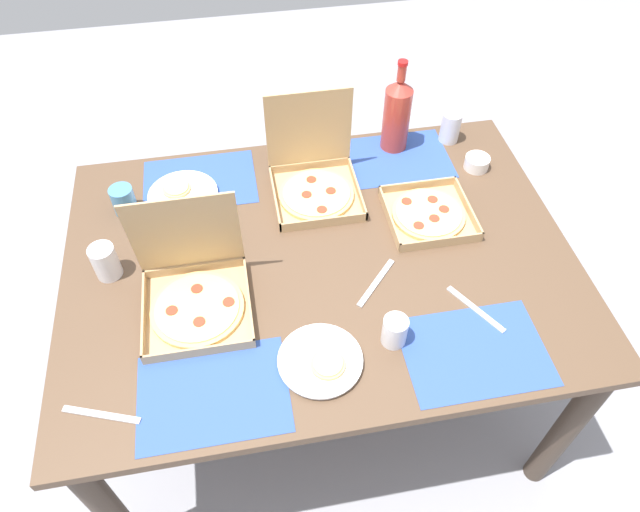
# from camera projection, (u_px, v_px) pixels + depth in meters

# --- Properties ---
(ground_plane) EXTENTS (6.00, 6.00, 0.00)m
(ground_plane) POSITION_uv_depth(u_px,v_px,m) (320.00, 382.00, 2.23)
(ground_plane) COLOR gray
(dining_table) EXTENTS (1.46, 1.07, 0.75)m
(dining_table) POSITION_uv_depth(u_px,v_px,m) (320.00, 278.00, 1.74)
(dining_table) COLOR #3F3328
(dining_table) RESTS_ON ground_plane
(placemat_near_left) EXTENTS (0.36, 0.26, 0.00)m
(placemat_near_left) POSITION_uv_depth(u_px,v_px,m) (213.00, 393.00, 1.38)
(placemat_near_left) COLOR #2D4C9E
(placemat_near_left) RESTS_ON dining_table
(placemat_near_right) EXTENTS (0.36, 0.26, 0.00)m
(placemat_near_right) POSITION_uv_depth(u_px,v_px,m) (475.00, 351.00, 1.45)
(placemat_near_right) COLOR #2D4C9E
(placemat_near_right) RESTS_ON dining_table
(placemat_far_left) EXTENTS (0.36, 0.26, 0.00)m
(placemat_far_left) POSITION_uv_depth(u_px,v_px,m) (200.00, 182.00, 1.87)
(placemat_far_left) COLOR #2D4C9E
(placemat_far_left) RESTS_ON dining_table
(placemat_far_right) EXTENTS (0.36, 0.26, 0.00)m
(placemat_far_right) POSITION_uv_depth(u_px,v_px,m) (396.00, 158.00, 1.94)
(placemat_far_right) COLOR #2D4C9E
(placemat_far_right) RESTS_ON dining_table
(pizza_box_edge_far) EXTENTS (0.28, 0.28, 0.32)m
(pizza_box_edge_far) POSITION_uv_depth(u_px,v_px,m) (195.00, 292.00, 1.51)
(pizza_box_edge_far) COLOR tan
(pizza_box_edge_far) RESTS_ON dining_table
(pizza_box_center) EXTENTS (0.25, 0.25, 0.04)m
(pizza_box_center) POSITION_uv_depth(u_px,v_px,m) (428.00, 214.00, 1.75)
(pizza_box_center) COLOR tan
(pizza_box_center) RESTS_ON dining_table
(pizza_box_corner_right) EXTENTS (0.27, 0.27, 0.30)m
(pizza_box_corner_right) POSITION_uv_depth(u_px,v_px,m) (315.00, 180.00, 1.80)
(pizza_box_corner_right) COLOR tan
(pizza_box_corner_right) RESTS_ON dining_table
(plate_near_right) EXTENTS (0.22, 0.22, 0.03)m
(plate_near_right) POSITION_uv_depth(u_px,v_px,m) (182.00, 194.00, 1.81)
(plate_near_right) COLOR white
(plate_near_right) RESTS_ON dining_table
(plate_middle) EXTENTS (0.21, 0.21, 0.03)m
(plate_middle) POSITION_uv_depth(u_px,v_px,m) (321.00, 361.00, 1.42)
(plate_middle) COLOR white
(plate_middle) RESTS_ON dining_table
(soda_bottle) EXTENTS (0.09, 0.09, 0.32)m
(soda_bottle) POSITION_uv_depth(u_px,v_px,m) (397.00, 114.00, 1.89)
(soda_bottle) COLOR #B2382D
(soda_bottle) RESTS_ON dining_table
(cup_red) EXTENTS (0.07, 0.07, 0.09)m
(cup_red) POSITION_uv_depth(u_px,v_px,m) (124.00, 200.00, 1.74)
(cup_red) COLOR teal
(cup_red) RESTS_ON dining_table
(cup_dark) EXTENTS (0.06, 0.06, 0.09)m
(cup_dark) POSITION_uv_depth(u_px,v_px,m) (395.00, 331.00, 1.44)
(cup_dark) COLOR silver
(cup_dark) RESTS_ON dining_table
(cup_spare) EXTENTS (0.07, 0.07, 0.11)m
(cup_spare) POSITION_uv_depth(u_px,v_px,m) (450.00, 127.00, 1.97)
(cup_spare) COLOR silver
(cup_spare) RESTS_ON dining_table
(cup_clear_right) EXTENTS (0.07, 0.07, 0.10)m
(cup_clear_right) POSITION_uv_depth(u_px,v_px,m) (105.00, 262.00, 1.58)
(cup_clear_right) COLOR silver
(cup_clear_right) RESTS_ON dining_table
(condiment_bowl) EXTENTS (0.08, 0.08, 0.04)m
(condiment_bowl) POSITION_uv_depth(u_px,v_px,m) (477.00, 163.00, 1.90)
(condiment_bowl) COLOR white
(condiment_bowl) RESTS_ON dining_table
(fork_by_far_right) EXTENTS (0.11, 0.17, 0.00)m
(fork_by_far_right) POSITION_uv_depth(u_px,v_px,m) (476.00, 309.00, 1.53)
(fork_by_far_right) COLOR #B7B7BC
(fork_by_far_right) RESTS_ON dining_table
(fork_by_far_left) EXTENTS (0.14, 0.15, 0.00)m
(fork_by_far_left) POSITION_uv_depth(u_px,v_px,m) (376.00, 283.00, 1.59)
(fork_by_far_left) COLOR #B7B7BC
(fork_by_far_left) RESTS_ON dining_table
(fork_by_near_left) EXTENTS (0.18, 0.08, 0.00)m
(fork_by_near_left) POSITION_uv_depth(u_px,v_px,m) (101.00, 415.00, 1.34)
(fork_by_near_left) COLOR #B7B7BC
(fork_by_near_left) RESTS_ON dining_table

